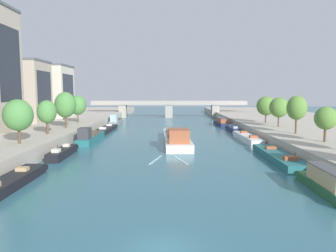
{
  "coord_description": "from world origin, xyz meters",
  "views": [
    {
      "loc": [
        0.39,
        -18.08,
        9.79
      ],
      "look_at": [
        0.0,
        44.73,
        2.92
      ],
      "focal_mm": 32.95,
      "sensor_mm": 36.0,
      "label": 1
    }
  ],
  "objects_px": {
    "barge_midriver": "(176,138)",
    "tree_right_nearest": "(297,108)",
    "moored_boat_left_second": "(107,129)",
    "moored_boat_right_second": "(233,129)",
    "tree_left_distant": "(78,105)",
    "tree_left_by_lamp": "(47,112)",
    "moored_boat_right_far": "(278,156)",
    "tree_left_second": "(65,105)",
    "moored_boat_right_near": "(247,138)",
    "tree_right_third": "(279,107)",
    "tree_right_far": "(326,118)",
    "moored_boat_left_lone": "(11,181)",
    "tree_right_end_of_row": "(266,106)",
    "moored_boat_right_upstream": "(221,122)",
    "moored_boat_left_upstream": "(90,137)",
    "moored_boat_left_midway": "(116,121)",
    "moored_boat_left_far": "(63,152)",
    "bridge_far": "(169,107)",
    "tree_left_nearest": "(18,115)",
    "moored_boat_right_end": "(326,182)"
  },
  "relations": [
    {
      "from": "tree_right_end_of_row",
      "to": "moored_boat_right_far",
      "type": "bearing_deg",
      "value": -104.09
    },
    {
      "from": "moored_boat_right_second",
      "to": "tree_right_third",
      "type": "relative_size",
      "value": 1.64
    },
    {
      "from": "moored_boat_right_second",
      "to": "tree_left_by_lamp",
      "type": "distance_m",
      "value": 44.55
    },
    {
      "from": "tree_left_nearest",
      "to": "tree_left_second",
      "type": "bearing_deg",
      "value": 89.93
    },
    {
      "from": "barge_midriver",
      "to": "tree_right_nearest",
      "type": "bearing_deg",
      "value": -7.43
    },
    {
      "from": "moored_boat_right_far",
      "to": "tree_left_nearest",
      "type": "height_order",
      "value": "tree_left_nearest"
    },
    {
      "from": "moored_boat_left_second",
      "to": "tree_left_by_lamp",
      "type": "distance_m",
      "value": 24.08
    },
    {
      "from": "moored_boat_left_upstream",
      "to": "moored_boat_right_second",
      "type": "height_order",
      "value": "moored_boat_left_upstream"
    },
    {
      "from": "moored_boat_left_lone",
      "to": "moored_boat_left_upstream",
      "type": "distance_m",
      "value": 29.43
    },
    {
      "from": "tree_right_far",
      "to": "tree_right_nearest",
      "type": "distance_m",
      "value": 9.61
    },
    {
      "from": "moored_boat_left_lone",
      "to": "bridge_far",
      "type": "distance_m",
      "value": 90.55
    },
    {
      "from": "moored_boat_left_midway",
      "to": "moored_boat_left_upstream",
      "type": "bearing_deg",
      "value": -88.58
    },
    {
      "from": "moored_boat_left_lone",
      "to": "moored_boat_left_far",
      "type": "xyz_separation_m",
      "value": [
        0.09,
        15.28,
        0.09
      ]
    },
    {
      "from": "tree_left_nearest",
      "to": "bridge_far",
      "type": "height_order",
      "value": "tree_left_nearest"
    },
    {
      "from": "moored_boat_left_lone",
      "to": "moored_boat_left_upstream",
      "type": "xyz_separation_m",
      "value": [
        0.65,
        29.42,
        0.42
      ]
    },
    {
      "from": "moored_boat_left_far",
      "to": "tree_left_by_lamp",
      "type": "xyz_separation_m",
      "value": [
        -5.78,
        8.89,
        5.64
      ]
    },
    {
      "from": "moored_boat_right_far",
      "to": "moored_boat_left_upstream",
      "type": "bearing_deg",
      "value": 152.35
    },
    {
      "from": "tree_left_distant",
      "to": "tree_right_nearest",
      "type": "bearing_deg",
      "value": -24.12
    },
    {
      "from": "barge_midriver",
      "to": "tree_right_end_of_row",
      "type": "bearing_deg",
      "value": 37.52
    },
    {
      "from": "moored_boat_right_end",
      "to": "tree_left_nearest",
      "type": "bearing_deg",
      "value": 157.36
    },
    {
      "from": "tree_right_third",
      "to": "tree_left_nearest",
      "type": "bearing_deg",
      "value": -153.96
    },
    {
      "from": "moored_boat_right_second",
      "to": "tree_right_far",
      "type": "relative_size",
      "value": 1.95
    },
    {
      "from": "moored_boat_right_near",
      "to": "tree_left_distant",
      "type": "bearing_deg",
      "value": 158.45
    },
    {
      "from": "tree_right_end_of_row",
      "to": "moored_boat_left_midway",
      "type": "bearing_deg",
      "value": 155.21
    },
    {
      "from": "tree_left_by_lamp",
      "to": "tree_right_third",
      "type": "bearing_deg",
      "value": 14.69
    },
    {
      "from": "tree_left_distant",
      "to": "tree_right_far",
      "type": "height_order",
      "value": "tree_left_distant"
    },
    {
      "from": "moored_boat_right_end",
      "to": "tree_right_far",
      "type": "xyz_separation_m",
      "value": [
        8.48,
        17.39,
        4.78
      ]
    },
    {
      "from": "moored_boat_left_far",
      "to": "tree_left_by_lamp",
      "type": "height_order",
      "value": "tree_left_by_lamp"
    },
    {
      "from": "moored_boat_right_upstream",
      "to": "tree_right_third",
      "type": "bearing_deg",
      "value": -69.66
    },
    {
      "from": "barge_midriver",
      "to": "moored_boat_right_near",
      "type": "distance_m",
      "value": 14.56
    },
    {
      "from": "moored_boat_right_near",
      "to": "tree_right_third",
      "type": "xyz_separation_m",
      "value": [
        8.23,
        5.79,
        5.85
      ]
    },
    {
      "from": "moored_boat_left_lone",
      "to": "tree_right_end_of_row",
      "type": "bearing_deg",
      "value": 48.26
    },
    {
      "from": "moored_boat_left_upstream",
      "to": "moored_boat_right_far",
      "type": "height_order",
      "value": "moored_boat_left_upstream"
    },
    {
      "from": "moored_boat_left_far",
      "to": "tree_right_third",
      "type": "bearing_deg",
      "value": 27.5
    },
    {
      "from": "moored_boat_right_near",
      "to": "tree_left_distant",
      "type": "relative_size",
      "value": 2.24
    },
    {
      "from": "moored_boat_right_second",
      "to": "tree_left_distant",
      "type": "bearing_deg",
      "value": -178.92
    },
    {
      "from": "moored_boat_right_upstream",
      "to": "barge_midriver",
      "type": "bearing_deg",
      "value": -113.63
    },
    {
      "from": "moored_boat_left_lone",
      "to": "moored_boat_right_end",
      "type": "height_order",
      "value": "moored_boat_right_end"
    },
    {
      "from": "moored_boat_left_midway",
      "to": "tree_left_nearest",
      "type": "bearing_deg",
      "value": -96.29
    },
    {
      "from": "moored_boat_left_midway",
      "to": "moored_boat_right_end",
      "type": "distance_m",
      "value": 73.1
    },
    {
      "from": "moored_boat_left_second",
      "to": "tree_left_by_lamp",
      "type": "xyz_separation_m",
      "value": [
        -6.1,
        -22.57,
        5.77
      ]
    },
    {
      "from": "moored_boat_left_upstream",
      "to": "tree_right_third",
      "type": "distance_m",
      "value": 40.65
    },
    {
      "from": "bridge_far",
      "to": "moored_boat_left_lone",
      "type": "bearing_deg",
      "value": -100.27
    },
    {
      "from": "moored_boat_right_second",
      "to": "moored_boat_right_upstream",
      "type": "relative_size",
      "value": 0.82
    },
    {
      "from": "moored_boat_right_far",
      "to": "tree_left_second",
      "type": "height_order",
      "value": "tree_left_second"
    },
    {
      "from": "tree_right_nearest",
      "to": "tree_right_third",
      "type": "distance_m",
      "value": 11.23
    },
    {
      "from": "moored_boat_right_far",
      "to": "moored_boat_right_near",
      "type": "height_order",
      "value": "moored_boat_right_near"
    },
    {
      "from": "moored_boat_left_second",
      "to": "tree_right_nearest",
      "type": "xyz_separation_m",
      "value": [
        39.21,
        -21.7,
        6.46
      ]
    },
    {
      "from": "moored_boat_right_far",
      "to": "tree_right_nearest",
      "type": "distance_m",
      "value": 15.61
    },
    {
      "from": "moored_boat_right_upstream",
      "to": "moored_boat_left_upstream",
      "type": "bearing_deg",
      "value": -135.77
    }
  ]
}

